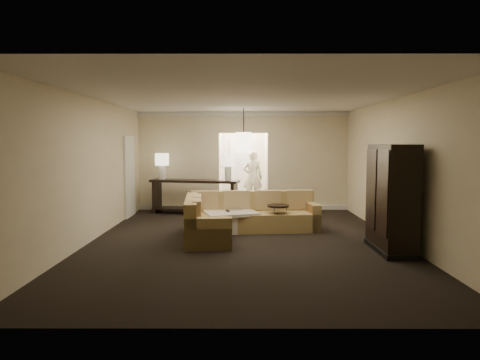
{
  "coord_description": "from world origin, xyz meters",
  "views": [
    {
      "loc": [
        -0.06,
        -8.29,
        1.93
      ],
      "look_at": [
        -0.09,
        1.2,
        1.1
      ],
      "focal_mm": 32.0,
      "sensor_mm": 36.0,
      "label": 1
    }
  ],
  "objects_px": {
    "sectional_sofa": "(238,218)",
    "drink_table": "(278,213)",
    "person": "(253,175)",
    "coffee_table": "(229,220)",
    "console_table": "(195,194)",
    "armoire": "(391,201)"
  },
  "relations": [
    {
      "from": "sectional_sofa",
      "to": "coffee_table",
      "type": "height_order",
      "value": "sectional_sofa"
    },
    {
      "from": "console_table",
      "to": "coffee_table",
      "type": "bearing_deg",
      "value": -54.08
    },
    {
      "from": "sectional_sofa",
      "to": "person",
      "type": "bearing_deg",
      "value": 79.33
    },
    {
      "from": "console_table",
      "to": "sectional_sofa",
      "type": "bearing_deg",
      "value": -53.19
    },
    {
      "from": "coffee_table",
      "to": "console_table",
      "type": "relative_size",
      "value": 0.56
    },
    {
      "from": "coffee_table",
      "to": "drink_table",
      "type": "relative_size",
      "value": 2.34
    },
    {
      "from": "coffee_table",
      "to": "drink_table",
      "type": "xyz_separation_m",
      "value": [
        1.06,
        -0.14,
        0.19
      ]
    },
    {
      "from": "coffee_table",
      "to": "armoire",
      "type": "height_order",
      "value": "armoire"
    },
    {
      "from": "coffee_table",
      "to": "person",
      "type": "distance_m",
      "value": 4.11
    },
    {
      "from": "drink_table",
      "to": "person",
      "type": "relative_size",
      "value": 0.31
    },
    {
      "from": "sectional_sofa",
      "to": "drink_table",
      "type": "bearing_deg",
      "value": 8.08
    },
    {
      "from": "drink_table",
      "to": "person",
      "type": "distance_m",
      "value": 4.2
    },
    {
      "from": "armoire",
      "to": "person",
      "type": "xyz_separation_m",
      "value": [
        -2.29,
        5.81,
        0.02
      ]
    },
    {
      "from": "coffee_table",
      "to": "console_table",
      "type": "xyz_separation_m",
      "value": [
        -1.0,
        2.2,
        0.33
      ]
    },
    {
      "from": "console_table",
      "to": "drink_table",
      "type": "xyz_separation_m",
      "value": [
        2.06,
        -2.34,
        -0.13
      ]
    },
    {
      "from": "sectional_sofa",
      "to": "coffee_table",
      "type": "relative_size",
      "value": 2.14
    },
    {
      "from": "sectional_sofa",
      "to": "coffee_table",
      "type": "xyz_separation_m",
      "value": [
        -0.2,
        0.34,
        -0.12
      ]
    },
    {
      "from": "sectional_sofa",
      "to": "console_table",
      "type": "relative_size",
      "value": 1.19
    },
    {
      "from": "coffee_table",
      "to": "person",
      "type": "height_order",
      "value": "person"
    },
    {
      "from": "console_table",
      "to": "drink_table",
      "type": "bearing_deg",
      "value": -37.06
    },
    {
      "from": "armoire",
      "to": "drink_table",
      "type": "distance_m",
      "value": 2.54
    },
    {
      "from": "coffee_table",
      "to": "person",
      "type": "relative_size",
      "value": 0.73
    }
  ]
}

